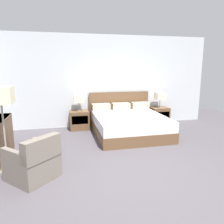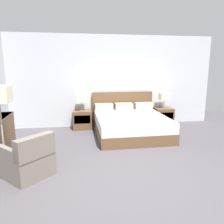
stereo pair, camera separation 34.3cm
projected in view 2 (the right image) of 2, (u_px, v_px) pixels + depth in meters
name	position (u px, v px, depth m)	size (l,w,h in m)	color
ground_plane	(132.00, 179.00, 3.65)	(10.49, 10.49, 0.00)	#4C474C
wall_back	(105.00, 81.00, 6.78)	(6.95, 0.06, 2.79)	silver
bed	(130.00, 124.00, 6.04)	(1.92, 2.14, 1.06)	brown
nightstand_left	(82.00, 120.00, 6.57)	(0.55, 0.47, 0.56)	brown
nightstand_right	(163.00, 116.00, 6.98)	(0.55, 0.47, 0.56)	brown
table_lamp_left	(82.00, 98.00, 6.44)	(0.28, 0.28, 0.48)	gray
table_lamp_right	(164.00, 96.00, 6.85)	(0.28, 0.28, 0.48)	gray
armchair_by_window	(28.00, 160.00, 3.69)	(0.97, 0.97, 0.76)	#70665B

